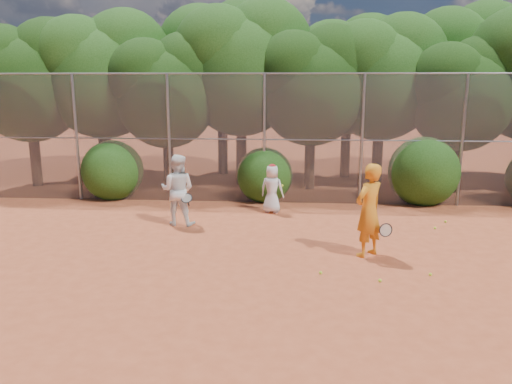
{
  "coord_description": "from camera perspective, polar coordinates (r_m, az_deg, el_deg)",
  "views": [
    {
      "loc": [
        -0.13,
        -9.44,
        3.75
      ],
      "look_at": [
        -1.0,
        2.5,
        1.1
      ],
      "focal_mm": 35.0,
      "sensor_mm": 36.0,
      "label": 1
    }
  ],
  "objects": [
    {
      "name": "bush_0",
      "position": [
        17.02,
        -16.09,
        2.69
      ],
      "size": [
        2.0,
        2.0,
        2.0
      ],
      "primitive_type": "sphere",
      "color": "#1B4310",
      "rests_on": "ground"
    },
    {
      "name": "ball_1",
      "position": [
        13.81,
        19.78,
        -3.89
      ],
      "size": [
        0.07,
        0.07,
        0.07
      ],
      "primitive_type": "sphere",
      "color": "#C4E72A",
      "rests_on": "ground"
    },
    {
      "name": "ground",
      "position": [
        10.16,
        4.67,
        -9.22
      ],
      "size": [
        80.0,
        80.0,
        0.0
      ],
      "primitive_type": "plane",
      "color": "#AD4827",
      "rests_on": "ground"
    },
    {
      "name": "tree_4",
      "position": [
        17.69,
        6.53,
        12.42
      ],
      "size": [
        4.19,
        3.64,
        5.73
      ],
      "color": "black",
      "rests_on": "ground"
    },
    {
      "name": "ball_2",
      "position": [
        10.14,
        7.41,
        -9.13
      ],
      "size": [
        0.07,
        0.07,
        0.07
      ],
      "primitive_type": "sphere",
      "color": "#C4E72A",
      "rests_on": "ground"
    },
    {
      "name": "fence_back",
      "position": [
        15.54,
        4.2,
        6.17
      ],
      "size": [
        20.05,
        0.09,
        4.03
      ],
      "color": "gray",
      "rests_on": "ground"
    },
    {
      "name": "ball_4",
      "position": [
        9.97,
        13.99,
        -9.79
      ],
      "size": [
        0.07,
        0.07,
        0.07
      ],
      "primitive_type": "sphere",
      "color": "#C4E72A",
      "rests_on": "ground"
    },
    {
      "name": "ball_5",
      "position": [
        14.54,
        20.84,
        -3.17
      ],
      "size": [
        0.07,
        0.07,
        0.07
      ],
      "primitive_type": "sphere",
      "color": "#C4E72A",
      "rests_on": "ground"
    },
    {
      "name": "player_yellow",
      "position": [
        11.08,
        12.76,
        -2.07
      ],
      "size": [
        0.94,
        0.87,
        2.06
      ],
      "rotation": [
        0.0,
        0.0,
        3.9
      ],
      "color": "orange",
      "rests_on": "ground"
    },
    {
      "name": "bush_1",
      "position": [
        16.02,
        0.98,
        2.23
      ],
      "size": [
        1.8,
        1.8,
        1.8
      ],
      "primitive_type": "sphere",
      "color": "#1B4310",
      "rests_on": "ground"
    },
    {
      "name": "tree_9",
      "position": [
        21.74,
        -17.38,
        13.47
      ],
      "size": [
        4.83,
        4.2,
        6.62
      ],
      "color": "black",
      "rests_on": "ground"
    },
    {
      "name": "bush_2",
      "position": [
        16.49,
        18.63,
        2.57
      ],
      "size": [
        2.2,
        2.2,
        2.2
      ],
      "primitive_type": "sphere",
      "color": "#1B4310",
      "rests_on": "ground"
    },
    {
      "name": "tree_12",
      "position": [
        21.76,
        22.74,
        13.54
      ],
      "size": [
        5.02,
        4.37,
        6.88
      ],
      "color": "black",
      "rests_on": "ground"
    },
    {
      "name": "player_teen",
      "position": [
        14.52,
        1.85,
        0.4
      ],
      "size": [
        0.79,
        0.63,
        1.44
      ],
      "rotation": [
        0.0,
        0.0,
        2.85
      ],
      "color": "white",
      "rests_on": "ground"
    },
    {
      "name": "tree_5",
      "position": [
        18.76,
        14.32,
        13.01
      ],
      "size": [
        4.51,
        3.92,
        6.17
      ],
      "color": "black",
      "rests_on": "ground"
    },
    {
      "name": "tree_6",
      "position": [
        18.38,
        22.57,
        10.66
      ],
      "size": [
        3.86,
        3.36,
        5.29
      ],
      "color": "black",
      "rests_on": "ground"
    },
    {
      "name": "ball_0",
      "position": [
        10.55,
        19.3,
        -8.88
      ],
      "size": [
        0.07,
        0.07,
        0.07
      ],
      "primitive_type": "sphere",
      "color": "#C4E72A",
      "rests_on": "ground"
    },
    {
      "name": "tree_11",
      "position": [
        20.21,
        10.67,
        13.44
      ],
      "size": [
        4.64,
        4.03,
        6.35
      ],
      "color": "black",
      "rests_on": "ground"
    },
    {
      "name": "tree_1",
      "position": [
        19.23,
        -17.04,
        13.18
      ],
      "size": [
        4.64,
        4.03,
        6.35
      ],
      "color": "black",
      "rests_on": "ground"
    },
    {
      "name": "player_white",
      "position": [
        13.37,
        -8.94,
        0.22
      ],
      "size": [
        0.98,
        0.81,
        1.89
      ],
      "rotation": [
        0.0,
        0.0,
        3.06
      ],
      "color": "white",
      "rests_on": "ground"
    },
    {
      "name": "tree_2",
      "position": [
        17.81,
        -10.09,
        11.75
      ],
      "size": [
        3.99,
        3.47,
        5.47
      ],
      "color": "black",
      "rests_on": "ground"
    },
    {
      "name": "tree_3",
      "position": [
        18.39,
        -1.53,
        14.48
      ],
      "size": [
        4.89,
        4.26,
        6.7
      ],
      "color": "black",
      "rests_on": "ground"
    },
    {
      "name": "tree_0",
      "position": [
        19.81,
        -24.45,
        11.91
      ],
      "size": [
        4.38,
        3.81,
        6.0
      ],
      "color": "black",
      "rests_on": "ground"
    },
    {
      "name": "tree_10",
      "position": [
        20.7,
        -3.76,
        14.87
      ],
      "size": [
        5.15,
        4.48,
        7.06
      ],
      "color": "black",
      "rests_on": "ground"
    }
  ]
}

